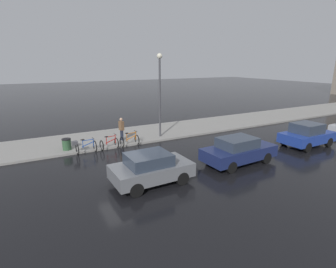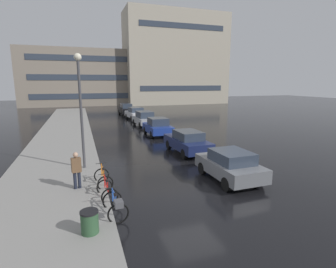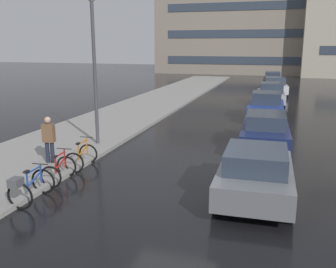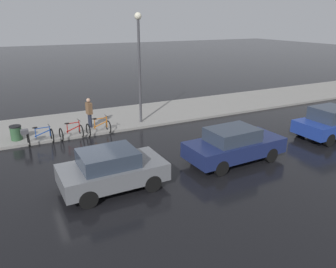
{
  "view_description": "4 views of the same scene",
  "coord_description": "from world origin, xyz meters",
  "px_view_note": "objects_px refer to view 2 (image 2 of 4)",
  "views": [
    {
      "loc": [
        12.74,
        -4.08,
        5.55
      ],
      "look_at": [
        -0.65,
        3.11,
        1.4
      ],
      "focal_mm": 28.0,
      "sensor_mm": 36.0,
      "label": 1
    },
    {
      "loc": [
        -4.49,
        -10.03,
        4.74
      ],
      "look_at": [
        0.66,
        5.26,
        1.55
      ],
      "focal_mm": 28.0,
      "sensor_mm": 36.0,
      "label": 2
    },
    {
      "loc": [
        2.79,
        -9.3,
        4.18
      ],
      "look_at": [
        -0.57,
        1.89,
        1.39
      ],
      "focal_mm": 40.0,
      "sensor_mm": 36.0,
      "label": 3
    },
    {
      "loc": [
        12.72,
        -2.34,
        5.88
      ],
      "look_at": [
        0.56,
        3.75,
        1.07
      ],
      "focal_mm": 35.0,
      "sensor_mm": 36.0,
      "label": 4
    }
  ],
  "objects_px": {
    "car_grey": "(230,165)",
    "car_silver": "(144,119)",
    "bicycle_third": "(103,178)",
    "trash_bin": "(90,224)",
    "streetlamp": "(80,98)",
    "bicycle_second": "(107,191)",
    "car_white": "(136,113)",
    "pedestrian": "(76,169)",
    "car_black": "(126,109)",
    "car_blue": "(158,127)",
    "car_navy": "(187,142)",
    "bicycle_nearest": "(116,205)"
  },
  "relations": [
    {
      "from": "car_silver",
      "to": "car_white",
      "type": "distance_m",
      "value": 5.49
    },
    {
      "from": "bicycle_third",
      "to": "car_navy",
      "type": "distance_m",
      "value": 7.38
    },
    {
      "from": "car_white",
      "to": "trash_bin",
      "type": "relative_size",
      "value": 4.53
    },
    {
      "from": "bicycle_second",
      "to": "car_blue",
      "type": "distance_m",
      "value": 13.39
    },
    {
      "from": "streetlamp",
      "to": "trash_bin",
      "type": "height_order",
      "value": "streetlamp"
    },
    {
      "from": "bicycle_second",
      "to": "trash_bin",
      "type": "relative_size",
      "value": 1.34
    },
    {
      "from": "car_silver",
      "to": "streetlamp",
      "type": "relative_size",
      "value": 0.65
    },
    {
      "from": "car_blue",
      "to": "trash_bin",
      "type": "height_order",
      "value": "car_blue"
    },
    {
      "from": "bicycle_nearest",
      "to": "pedestrian",
      "type": "distance_m",
      "value": 3.23
    },
    {
      "from": "trash_bin",
      "to": "car_navy",
      "type": "bearing_deg",
      "value": 50.84
    },
    {
      "from": "bicycle_second",
      "to": "car_black",
      "type": "bearing_deg",
      "value": 78.82
    },
    {
      "from": "bicycle_nearest",
      "to": "car_black",
      "type": "relative_size",
      "value": 0.34
    },
    {
      "from": "streetlamp",
      "to": "trash_bin",
      "type": "bearing_deg",
      "value": -89.81
    },
    {
      "from": "bicycle_second",
      "to": "car_white",
      "type": "relative_size",
      "value": 0.29
    },
    {
      "from": "bicycle_third",
      "to": "trash_bin",
      "type": "distance_m",
      "value": 4.05
    },
    {
      "from": "car_black",
      "to": "streetlamp",
      "type": "bearing_deg",
      "value": -104.8
    },
    {
      "from": "bicycle_nearest",
      "to": "trash_bin",
      "type": "xyz_separation_m",
      "value": [
        -0.92,
        -0.89,
        -0.06
      ]
    },
    {
      "from": "bicycle_second",
      "to": "streetlamp",
      "type": "relative_size",
      "value": 0.19
    },
    {
      "from": "bicycle_second",
      "to": "trash_bin",
      "type": "bearing_deg",
      "value": -106.91
    },
    {
      "from": "car_navy",
      "to": "car_blue",
      "type": "bearing_deg",
      "value": 92.1
    },
    {
      "from": "car_white",
      "to": "car_black",
      "type": "relative_size",
      "value": 0.93
    },
    {
      "from": "car_navy",
      "to": "trash_bin",
      "type": "relative_size",
      "value": 5.07
    },
    {
      "from": "car_silver",
      "to": "pedestrian",
      "type": "bearing_deg",
      "value": -113.1
    },
    {
      "from": "bicycle_second",
      "to": "car_white",
      "type": "xyz_separation_m",
      "value": [
        5.97,
        23.1,
        0.4
      ]
    },
    {
      "from": "bicycle_third",
      "to": "car_grey",
      "type": "height_order",
      "value": "car_grey"
    },
    {
      "from": "car_navy",
      "to": "bicycle_nearest",
      "type": "bearing_deg",
      "value": -128.23
    },
    {
      "from": "bicycle_second",
      "to": "car_black",
      "type": "distance_m",
      "value": 29.05
    },
    {
      "from": "bicycle_second",
      "to": "car_black",
      "type": "relative_size",
      "value": 0.27
    },
    {
      "from": "car_blue",
      "to": "car_silver",
      "type": "bearing_deg",
      "value": 88.98
    },
    {
      "from": "car_navy",
      "to": "car_white",
      "type": "height_order",
      "value": "car_white"
    },
    {
      "from": "bicycle_second",
      "to": "car_silver",
      "type": "height_order",
      "value": "car_silver"
    },
    {
      "from": "car_black",
      "to": "bicycle_third",
      "type": "bearing_deg",
      "value": -101.8
    },
    {
      "from": "car_grey",
      "to": "car_silver",
      "type": "xyz_separation_m",
      "value": [
        -0.12,
        17.31,
        0.05
      ]
    },
    {
      "from": "car_silver",
      "to": "pedestrian",
      "type": "xyz_separation_m",
      "value": [
        -6.98,
        -16.36,
        0.19
      ]
    },
    {
      "from": "car_blue",
      "to": "car_silver",
      "type": "distance_m",
      "value": 5.51
    },
    {
      "from": "car_silver",
      "to": "car_black",
      "type": "xyz_separation_m",
      "value": [
        -0.19,
        10.89,
        0.01
      ]
    },
    {
      "from": "bicycle_third",
      "to": "car_white",
      "type": "relative_size",
      "value": 0.31
    },
    {
      "from": "car_white",
      "to": "trash_bin",
      "type": "bearing_deg",
      "value": -104.73
    },
    {
      "from": "car_white",
      "to": "car_silver",
      "type": "bearing_deg",
      "value": -91.47
    },
    {
      "from": "pedestrian",
      "to": "trash_bin",
      "type": "height_order",
      "value": "pedestrian"
    },
    {
      "from": "car_silver",
      "to": "car_white",
      "type": "height_order",
      "value": "car_silver"
    },
    {
      "from": "bicycle_second",
      "to": "car_black",
      "type": "height_order",
      "value": "car_black"
    },
    {
      "from": "car_grey",
      "to": "car_silver",
      "type": "relative_size",
      "value": 0.94
    },
    {
      "from": "car_navy",
      "to": "car_blue",
      "type": "xyz_separation_m",
      "value": [
        -0.23,
        6.38,
        0.02
      ]
    },
    {
      "from": "bicycle_nearest",
      "to": "car_silver",
      "type": "relative_size",
      "value": 0.36
    },
    {
      "from": "car_navy",
      "to": "streetlamp",
      "type": "distance_m",
      "value": 7.63
    },
    {
      "from": "bicycle_second",
      "to": "pedestrian",
      "type": "xyz_separation_m",
      "value": [
        -1.15,
        1.25,
        0.62
      ]
    },
    {
      "from": "streetlamp",
      "to": "car_blue",
      "type": "bearing_deg",
      "value": 50.59
    },
    {
      "from": "pedestrian",
      "to": "streetlamp",
      "type": "height_order",
      "value": "streetlamp"
    },
    {
      "from": "streetlamp",
      "to": "bicycle_second",
      "type": "bearing_deg",
      "value": -79.16
    }
  ]
}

